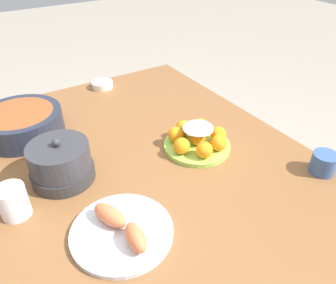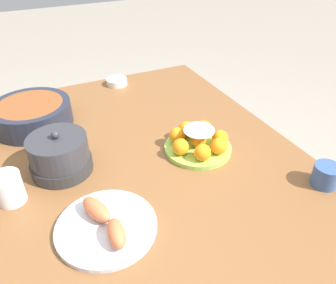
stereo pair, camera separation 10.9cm
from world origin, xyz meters
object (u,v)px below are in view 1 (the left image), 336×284
at_px(cake_plate, 197,139).
at_px(sauce_bowl, 102,84).
at_px(seafood_platter, 122,230).
at_px(dining_table, 140,177).
at_px(warming_pot, 61,163).
at_px(cup_near, 324,163).
at_px(cup_far, 13,202).
at_px(serving_bowl, 21,123).

height_order(cake_plate, sauce_bowl, cake_plate).
bearing_deg(seafood_platter, dining_table, -35.26).
bearing_deg(sauce_bowl, warming_pot, 146.43).
bearing_deg(warming_pot, dining_table, -95.02).
bearing_deg(cup_near, seafood_platter, 79.90).
xyz_separation_m(dining_table, cup_far, (-0.06, 0.40, 0.14)).
xyz_separation_m(dining_table, cake_plate, (-0.07, -0.19, 0.13)).
relative_size(serving_bowl, sauce_bowl, 3.01).
bearing_deg(warming_pot, cup_far, 116.56).
distance_m(sauce_bowl, cup_near, 1.00).
xyz_separation_m(cake_plate, warming_pot, (0.09, 0.44, 0.03)).
bearing_deg(cup_far, seafood_platter, -135.73).
distance_m(cake_plate, sauce_bowl, 0.63).
bearing_deg(serving_bowl, cake_plate, -130.26).
xyz_separation_m(serving_bowl, warming_pot, (-0.32, -0.05, 0.01)).
height_order(seafood_platter, warming_pot, warming_pot).
height_order(sauce_bowl, cup_far, cup_far).
bearing_deg(sauce_bowl, dining_table, 168.83).
distance_m(cake_plate, serving_bowl, 0.64).
distance_m(cup_near, warming_pot, 0.80).
distance_m(serving_bowl, sauce_bowl, 0.46).
xyz_separation_m(sauce_bowl, warming_pot, (-0.54, 0.36, 0.04)).
distance_m(dining_table, cup_near, 0.60).
relative_size(serving_bowl, cup_near, 3.76).
bearing_deg(cup_near, sauce_bowl, 19.70).
xyz_separation_m(serving_bowl, cup_near, (-0.73, -0.74, -0.02)).
distance_m(serving_bowl, seafood_platter, 0.62).
relative_size(cup_near, warming_pot, 0.41).
relative_size(serving_bowl, warming_pot, 1.54).
relative_size(cake_plate, seafood_platter, 0.88).
relative_size(dining_table, cake_plate, 5.61).
bearing_deg(sauce_bowl, cup_far, 140.28).
xyz_separation_m(cake_plate, cup_far, (0.01, 0.59, 0.01)).
bearing_deg(cup_near, cup_far, 68.83).
distance_m(cup_far, warming_pot, 0.17).
height_order(cake_plate, cup_far, cup_far).
relative_size(cake_plate, serving_bowl, 0.78).
bearing_deg(sauce_bowl, cup_near, -160.30).
relative_size(cake_plate, cup_near, 2.95).
relative_size(sauce_bowl, cup_far, 1.05).
bearing_deg(warming_pot, sauce_bowl, -33.57).
xyz_separation_m(cup_near, warming_pot, (0.40, 0.69, 0.03)).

